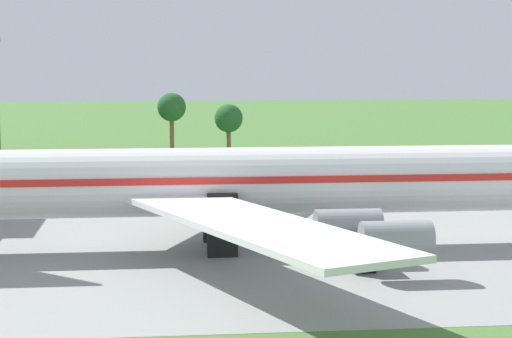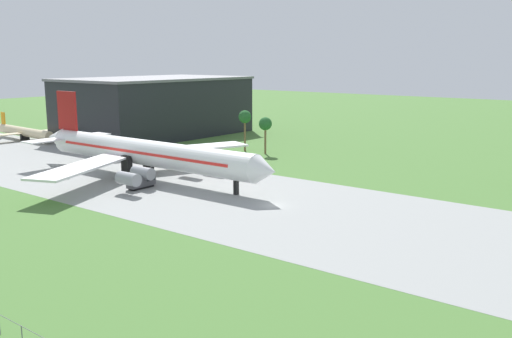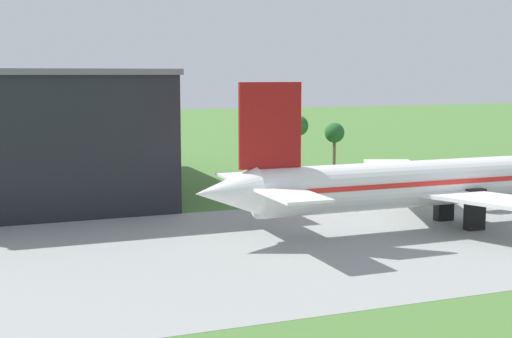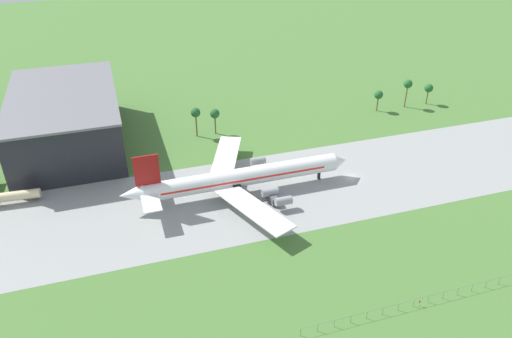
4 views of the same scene
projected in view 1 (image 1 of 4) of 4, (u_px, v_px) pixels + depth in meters
The scene contains 2 objects.
jet_airliner at pixel (240, 182), 76.23m from camera, with size 72.07×59.27×17.95m.
baggage_tug at pixel (355, 247), 70.28m from camera, with size 2.18×6.31×2.64m.
Camera 1 is at (-44.24, -72.95, 15.35)m, focal length 65.00 mm.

